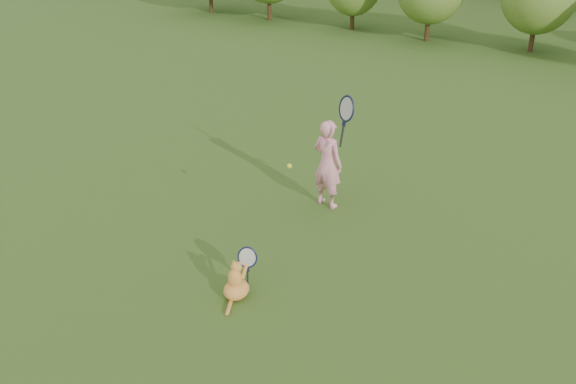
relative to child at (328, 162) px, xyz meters
The scene contains 5 objects.
ground 2.08m from the child, 97.52° to the right, with size 100.00×100.00×0.00m, color #2C4B15.
shrub_row 11.09m from the child, 91.32° to the left, with size 28.00×3.00×2.80m, color #4C6D22, non-canonical shape.
child is the anchor object (origin of this frame).
cat 2.72m from the child, 87.79° to the right, with size 0.34×0.65×0.69m.
tennis_ball 1.45m from the child, 86.12° to the right, with size 0.07×0.07×0.07m.
Camera 1 is at (4.01, -6.02, 4.58)m, focal length 40.00 mm.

